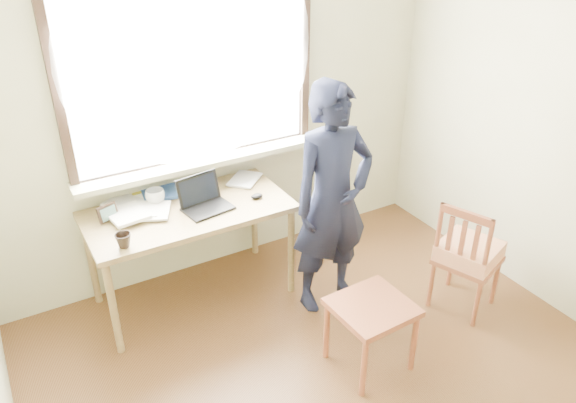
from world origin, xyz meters
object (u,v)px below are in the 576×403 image
desk (189,218)px  work_chair (372,314)px  mug_dark (123,241)px  side_chair (468,254)px  person (332,200)px  laptop (204,201)px  mug_white (155,197)px

desk → work_chair: desk is taller
mug_dark → side_chair: (2.12, -0.80, -0.34)m
desk → side_chair: 1.94m
desk → side_chair: side_chair is taller
desk → person: person is taller
laptop → work_chair: (0.59, -1.14, -0.40)m
person → side_chair: bearing=-33.6°
laptop → mug_dark: 0.65m
side_chair → mug_dark: bearing=159.3°
mug_white → side_chair: side_chair is taller
laptop → side_chair: 1.85m
mug_dark → person: person is taller
desk → mug_white: (-0.16, 0.18, 0.13)m
laptop → person: person is taller
desk → laptop: laptop is taller
side_chair → mug_white: bearing=145.2°
mug_dark → work_chair: 1.57m
laptop → mug_white: 0.35m
laptop → mug_dark: size_ratio=3.55×
desk → laptop: (0.11, -0.03, 0.13)m
work_chair → side_chair: 0.93m
work_chair → person: person is taller
desk → person: bearing=-31.6°
mug_dark → work_chair: size_ratio=0.21×
desk → person: (0.83, -0.51, 0.16)m
desk → work_chair: 1.39m
desk → work_chair: size_ratio=2.95×
laptop → mug_white: size_ratio=2.65×
laptop → side_chair: laptop is taller
mug_dark → person: 1.36m
mug_white → side_chair: (1.78, -1.24, -0.35)m
laptop → side_chair: bearing=-34.0°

